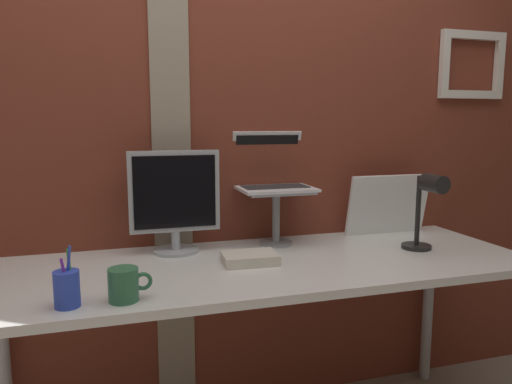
# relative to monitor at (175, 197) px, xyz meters

# --- Properties ---
(brick_wall_back) EXTENTS (3.49, 0.16, 2.61)m
(brick_wall_back) POSITION_rel_monitor_xyz_m (0.20, 0.18, 0.31)
(brick_wall_back) COLOR brown
(brick_wall_back) RESTS_ON ground_plane
(desk) EXTENTS (2.04, 0.71, 0.78)m
(desk) POSITION_rel_monitor_xyz_m (0.30, -0.23, -0.30)
(desk) COLOR white
(desk) RESTS_ON ground_plane
(monitor) EXTENTS (0.36, 0.18, 0.41)m
(monitor) POSITION_rel_monitor_xyz_m (0.00, 0.00, 0.00)
(monitor) COLOR #ADB2B7
(monitor) RESTS_ON desk
(laptop_stand) EXTENTS (0.28, 0.22, 0.23)m
(laptop_stand) POSITION_rel_monitor_xyz_m (0.43, 0.00, -0.07)
(laptop_stand) COLOR gray
(laptop_stand) RESTS_ON desk
(laptop) EXTENTS (0.31, 0.29, 0.24)m
(laptop) POSITION_rel_monitor_xyz_m (0.43, 0.08, 0.08)
(laptop) COLOR white
(laptop) RESTS_ON laptop_stand
(whiteboard_panel) EXTENTS (0.40, 0.07, 0.28)m
(whiteboard_panel) POSITION_rel_monitor_xyz_m (0.98, 0.03, -0.09)
(whiteboard_panel) COLOR white
(whiteboard_panel) RESTS_ON desk
(desk_lamp) EXTENTS (0.12, 0.20, 0.32)m
(desk_lamp) POSITION_rel_monitor_xyz_m (0.96, -0.29, -0.03)
(desk_lamp) COLOR black
(desk_lamp) RESTS_ON desk
(pen_cup) EXTENTS (0.07, 0.07, 0.18)m
(pen_cup) POSITION_rel_monitor_xyz_m (-0.37, -0.49, -0.17)
(pen_cup) COLOR blue
(pen_cup) RESTS_ON desk
(coffee_mug) EXTENTS (0.13, 0.09, 0.10)m
(coffee_mug) POSITION_rel_monitor_xyz_m (-0.21, -0.49, -0.17)
(coffee_mug) COLOR #33724C
(coffee_mug) RESTS_ON desk
(paper_clutter_stack) EXTENTS (0.21, 0.15, 0.04)m
(paper_clutter_stack) POSITION_rel_monitor_xyz_m (0.24, -0.23, -0.20)
(paper_clutter_stack) COLOR silver
(paper_clutter_stack) RESTS_ON desk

